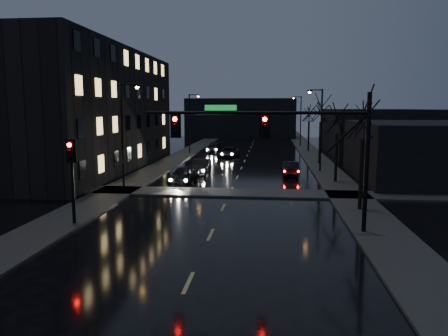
% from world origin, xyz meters
% --- Properties ---
extents(ground, '(160.00, 160.00, 0.00)m').
position_xyz_m(ground, '(0.00, 0.00, 0.00)').
color(ground, black).
rests_on(ground, ground).
extents(sidewalk_left, '(3.00, 140.00, 0.12)m').
position_xyz_m(sidewalk_left, '(-8.50, 35.00, 0.06)').
color(sidewalk_left, '#2D2D2B').
rests_on(sidewalk_left, ground).
extents(sidewalk_right, '(3.00, 140.00, 0.12)m').
position_xyz_m(sidewalk_right, '(8.50, 35.00, 0.06)').
color(sidewalk_right, '#2D2D2B').
rests_on(sidewalk_right, ground).
extents(sidewalk_cross, '(40.00, 3.00, 0.12)m').
position_xyz_m(sidewalk_cross, '(0.00, 18.50, 0.06)').
color(sidewalk_cross, '#2D2D2B').
rests_on(sidewalk_cross, ground).
extents(apartment_block, '(12.00, 30.00, 12.00)m').
position_xyz_m(apartment_block, '(-16.50, 30.00, 6.00)').
color(apartment_block, black).
rests_on(apartment_block, ground).
extents(commercial_right_near, '(10.00, 14.00, 5.00)m').
position_xyz_m(commercial_right_near, '(15.50, 26.00, 2.50)').
color(commercial_right_near, black).
rests_on(commercial_right_near, ground).
extents(commercial_right_far, '(12.00, 18.00, 6.00)m').
position_xyz_m(commercial_right_far, '(17.00, 48.00, 3.00)').
color(commercial_right_far, black).
rests_on(commercial_right_far, ground).
extents(far_block, '(22.00, 10.00, 8.00)m').
position_xyz_m(far_block, '(-3.00, 78.00, 4.00)').
color(far_block, black).
rests_on(far_block, ground).
extents(signal_mast, '(11.11, 0.41, 7.00)m').
position_xyz_m(signal_mast, '(3.85, 9.00, 4.87)').
color(signal_mast, black).
rests_on(signal_mast, ground).
extents(signal_pole_left, '(0.35, 0.41, 4.53)m').
position_xyz_m(signal_pole_left, '(-7.50, 8.99, 3.01)').
color(signal_pole_left, black).
rests_on(signal_pole_left, ground).
extents(tree_near, '(3.52, 3.52, 8.08)m').
position_xyz_m(tree_near, '(8.40, 14.00, 6.22)').
color(tree_near, black).
rests_on(tree_near, ground).
extents(tree_mid_a, '(3.30, 3.30, 7.58)m').
position_xyz_m(tree_mid_a, '(8.40, 24.00, 5.83)').
color(tree_mid_a, black).
rests_on(tree_mid_a, ground).
extents(tree_mid_b, '(3.74, 3.74, 8.59)m').
position_xyz_m(tree_mid_b, '(8.40, 36.00, 6.61)').
color(tree_mid_b, black).
rests_on(tree_mid_b, ground).
extents(tree_far, '(3.43, 3.43, 7.88)m').
position_xyz_m(tree_far, '(8.40, 50.00, 6.06)').
color(tree_far, black).
rests_on(tree_far, ground).
extents(streetlight_l_near, '(1.53, 0.28, 8.00)m').
position_xyz_m(streetlight_l_near, '(-7.58, 18.00, 4.77)').
color(streetlight_l_near, black).
rests_on(streetlight_l_near, ground).
extents(streetlight_l_far, '(1.53, 0.28, 8.00)m').
position_xyz_m(streetlight_l_far, '(-7.58, 45.00, 4.77)').
color(streetlight_l_far, black).
rests_on(streetlight_l_far, ground).
extents(streetlight_r_mid, '(1.53, 0.28, 8.00)m').
position_xyz_m(streetlight_r_mid, '(7.58, 30.00, 4.77)').
color(streetlight_r_mid, black).
rests_on(streetlight_r_mid, ground).
extents(streetlight_r_far, '(1.53, 0.28, 8.00)m').
position_xyz_m(streetlight_r_far, '(7.58, 58.00, 4.77)').
color(streetlight_r_far, black).
rests_on(streetlight_r_far, ground).
extents(oncoming_car_a, '(2.17, 4.42, 1.45)m').
position_xyz_m(oncoming_car_a, '(-4.16, 22.25, 0.73)').
color(oncoming_car_a, black).
rests_on(oncoming_car_a, ground).
extents(oncoming_car_b, '(1.57, 4.27, 1.40)m').
position_xyz_m(oncoming_car_b, '(-3.57, 27.59, 0.70)').
color(oncoming_car_b, black).
rests_on(oncoming_car_b, ground).
extents(oncoming_car_c, '(2.65, 4.88, 1.30)m').
position_xyz_m(oncoming_car_c, '(-2.22, 41.57, 0.65)').
color(oncoming_car_c, black).
rests_on(oncoming_car_c, ground).
extents(oncoming_car_d, '(1.85, 4.50, 1.30)m').
position_xyz_m(oncoming_car_d, '(-4.83, 47.31, 0.65)').
color(oncoming_car_d, black).
rests_on(oncoming_car_d, ground).
extents(lead_car, '(1.42, 4.05, 1.33)m').
position_xyz_m(lead_car, '(4.81, 27.60, 0.67)').
color(lead_car, black).
rests_on(lead_car, ground).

